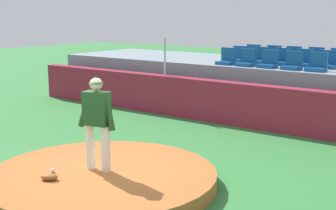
{
  "coord_description": "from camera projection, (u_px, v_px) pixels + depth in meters",
  "views": [
    {
      "loc": [
        5.77,
        -5.76,
        3.06
      ],
      "look_at": [
        0.0,
        1.96,
        1.17
      ],
      "focal_mm": 50.7,
      "sensor_mm": 36.0,
      "label": 1
    }
  ],
  "objects": [
    {
      "name": "stadium_chair_8",
      "position": [
        303.0,
        61.0,
        13.8
      ],
      "size": [
        0.48,
        0.44,
        0.5
      ],
      "rotation": [
        0.0,
        0.0,
        3.14
      ],
      "color": "#134E89",
      "rests_on": "bleacher_platform"
    },
    {
      "name": "stadium_chair_2",
      "position": [
        269.0,
        62.0,
        13.47
      ],
      "size": [
        0.48,
        0.44,
        0.5
      ],
      "rotation": [
        0.0,
        0.0,
        3.14
      ],
      "color": "#134E89",
      "rests_on": "bleacher_platform"
    },
    {
      "name": "bleacher_platform",
      "position": [
        285.0,
        88.0,
        14.63
      ],
      "size": [
        15.75,
        3.56,
        1.51
      ],
      "primitive_type": "cube",
      "color": "gray",
      "rests_on": "ground_plane"
    },
    {
      "name": "pitcher",
      "position": [
        97.0,
        116.0,
        8.35
      ],
      "size": [
        0.78,
        0.33,
        1.7
      ],
      "rotation": [
        0.0,
        0.0,
        0.18
      ],
      "color": "white",
      "rests_on": "pitchers_mound"
    },
    {
      "name": "stadium_chair_4",
      "position": [
        317.0,
        65.0,
        12.66
      ],
      "size": [
        0.48,
        0.44,
        0.5
      ],
      "rotation": [
        0.0,
        0.0,
        3.14
      ],
      "color": "#134E89",
      "rests_on": "bleacher_platform"
    },
    {
      "name": "stadium_chair_7",
      "position": [
        281.0,
        60.0,
        14.17
      ],
      "size": [
        0.48,
        0.44,
        0.5
      ],
      "rotation": [
        0.0,
        0.0,
        3.14
      ],
      "color": "#134E89",
      "rests_on": "bleacher_platform"
    },
    {
      "name": "fence_post_left",
      "position": [
        165.0,
        57.0,
        14.22
      ],
      "size": [
        0.06,
        0.06,
        1.12
      ],
      "primitive_type": "cylinder",
      "color": "silver",
      "rests_on": "brick_barrier"
    },
    {
      "name": "baseball",
      "position": [
        53.0,
        170.0,
        8.39
      ],
      "size": [
        0.07,
        0.07,
        0.07
      ],
      "primitive_type": "sphere",
      "color": "white",
      "rests_on": "pitchers_mound"
    },
    {
      "name": "pitchers_mound",
      "position": [
        103.0,
        179.0,
        8.48
      ],
      "size": [
        4.09,
        4.09,
        0.27
      ],
      "primitive_type": "cylinder",
      "color": "#AE642F",
      "rests_on": "ground_plane"
    },
    {
      "name": "fielding_glove",
      "position": [
        49.0,
        177.0,
        8.0
      ],
      "size": [
        0.36,
        0.31,
        0.11
      ],
      "primitive_type": "ellipsoid",
      "rotation": [
        0.0,
        0.0,
        3.6
      ],
      "color": "brown",
      "rests_on": "pitchers_mound"
    },
    {
      "name": "brick_barrier",
      "position": [
        249.0,
        105.0,
        12.78
      ],
      "size": [
        16.08,
        0.4,
        1.17
      ],
      "primitive_type": "cube",
      "color": "maroon",
      "rests_on": "ground_plane"
    },
    {
      "name": "ground_plane",
      "position": [
        103.0,
        186.0,
        8.5
      ],
      "size": [
        60.0,
        60.0,
        0.0
      ],
      "primitive_type": "plane",
      "color": "#347E3B"
    },
    {
      "name": "stadium_chair_9",
      "position": [
        327.0,
        63.0,
        13.34
      ],
      "size": [
        0.48,
        0.44,
        0.5
      ],
      "rotation": [
        0.0,
        0.0,
        3.14
      ],
      "color": "#134E89",
      "rests_on": "bleacher_platform"
    },
    {
      "name": "stadium_chair_11",
      "position": [
        273.0,
        56.0,
        15.28
      ],
      "size": [
        0.48,
        0.44,
        0.5
      ],
      "rotation": [
        0.0,
        0.0,
        3.14
      ],
      "color": "#134E89",
      "rests_on": "bleacher_platform"
    },
    {
      "name": "stadium_chair_5",
      "position": [
        239.0,
        57.0,
        15.0
      ],
      "size": [
        0.48,
        0.44,
        0.5
      ],
      "rotation": [
        0.0,
        0.0,
        3.14
      ],
      "color": "#134E89",
      "rests_on": "bleacher_platform"
    },
    {
      "name": "stadium_chair_10",
      "position": [
        252.0,
        55.0,
        15.71
      ],
      "size": [
        0.48,
        0.44,
        0.5
      ],
      "rotation": [
        0.0,
        0.0,
        3.14
      ],
      "color": "#134E89",
      "rests_on": "bleacher_platform"
    },
    {
      "name": "stadium_chair_0",
      "position": [
        227.0,
        59.0,
        14.3
      ],
      "size": [
        0.48,
        0.44,
        0.5
      ],
      "rotation": [
        0.0,
        0.0,
        3.14
      ],
      "color": "#134E89",
      "rests_on": "bleacher_platform"
    },
    {
      "name": "stadium_chair_3",
      "position": [
        293.0,
        64.0,
        13.05
      ],
      "size": [
        0.48,
        0.44,
        0.5
      ],
      "rotation": [
        0.0,
        0.0,
        3.14
      ],
      "color": "#134E89",
      "rests_on": "bleacher_platform"
    },
    {
      "name": "stadium_chair_12",
      "position": [
        292.0,
        57.0,
        14.88
      ],
      "size": [
        0.48,
        0.44,
        0.5
      ],
      "rotation": [
        0.0,
        0.0,
        3.14
      ],
      "color": "#134E89",
      "rests_on": "bleacher_platform"
    },
    {
      "name": "stadium_chair_13",
      "position": [
        315.0,
        59.0,
        14.5
      ],
      "size": [
        0.48,
        0.44,
        0.5
      ],
      "rotation": [
        0.0,
        0.0,
        3.14
      ],
      "color": "#134E89",
      "rests_on": "bleacher_platform"
    },
    {
      "name": "stadium_chair_6",
      "position": [
        261.0,
        58.0,
        14.59
      ],
      "size": [
        0.48,
        0.44,
        0.5
      ],
      "rotation": [
        0.0,
        0.0,
        3.14
      ],
      "color": "#134E89",
      "rests_on": "bleacher_platform"
    },
    {
      "name": "stadium_chair_1",
      "position": [
        247.0,
        61.0,
        13.87
      ],
      "size": [
        0.48,
        0.44,
        0.5
      ],
      "rotation": [
        0.0,
        0.0,
        3.14
      ],
      "color": "#134E89",
      "rests_on": "bleacher_platform"
    }
  ]
}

